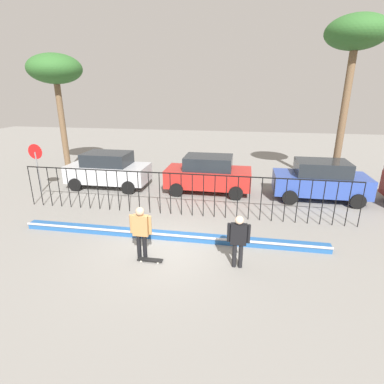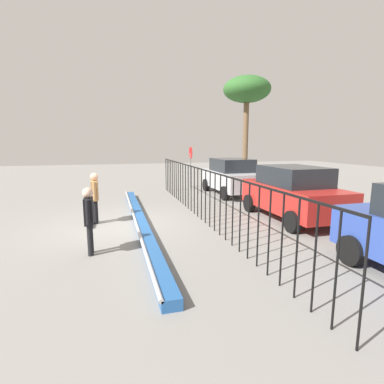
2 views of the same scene
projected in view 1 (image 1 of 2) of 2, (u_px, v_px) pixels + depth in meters
The scene contains 12 objects.
ground_plane at pixel (164, 249), 10.13m from camera, with size 60.00×60.00×0.00m, color gray.
bowl_coping_ledge at pixel (169, 235), 10.80m from camera, with size 11.00×0.40×0.27m.
perimeter_fence at pixel (181, 190), 12.51m from camera, with size 14.04×0.04×1.83m.
skateboarder at pixel (141, 228), 9.27m from camera, with size 0.70×0.26×1.73m.
skateboard at pixel (150, 260), 9.38m from camera, with size 0.80×0.20×0.07m.
camera_operator at pixel (238, 237), 8.80m from camera, with size 0.67×0.25×1.67m.
parked_car_silver at pixel (108, 170), 16.22m from camera, with size 4.30×2.12×1.90m.
parked_car_red at pixel (208, 174), 15.40m from camera, with size 4.30×2.12×1.90m.
parked_car_blue at pixel (320, 180), 14.37m from camera, with size 4.30×2.12×1.90m.
stop_sign at pixel (37, 162), 15.20m from camera, with size 0.76×0.07×2.50m.
palm_tree_tall at pixel (356, 38), 14.11m from camera, with size 2.87×2.87×8.38m.
palm_tree_short at pixel (55, 71), 17.72m from camera, with size 3.12×3.12×7.06m.
Camera 1 is at (2.49, -8.66, 5.11)m, focal length 28.22 mm.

